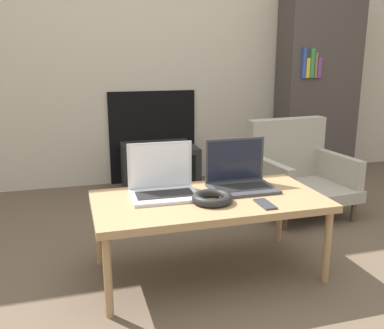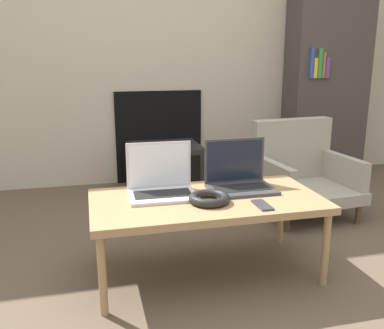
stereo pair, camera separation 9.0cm
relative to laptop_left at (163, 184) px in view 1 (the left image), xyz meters
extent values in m
plane|color=brown|center=(0.21, -0.42, -0.47)|extent=(14.00, 14.00, 0.00)
cube|color=#B7AD99|center=(0.21, 1.66, 0.83)|extent=(7.00, 0.06, 2.60)
cube|color=black|center=(0.26, 1.62, -0.07)|extent=(0.75, 0.03, 0.79)
cube|color=#9E7A51|center=(0.21, -0.11, -0.08)|extent=(1.14, 0.58, 0.04)
cylinder|color=#9E7A51|center=(-0.32, -0.36, -0.28)|extent=(0.04, 0.04, 0.37)
cylinder|color=#9E7A51|center=(0.74, -0.36, -0.28)|extent=(0.04, 0.04, 0.37)
cylinder|color=#9E7A51|center=(-0.32, 0.14, -0.28)|extent=(0.04, 0.04, 0.37)
cylinder|color=#9E7A51|center=(0.74, 0.14, -0.28)|extent=(0.04, 0.04, 0.37)
cube|color=silver|center=(0.00, -0.04, -0.05)|extent=(0.34, 0.25, 0.02)
cube|color=black|center=(0.00, -0.04, -0.04)|extent=(0.29, 0.14, 0.00)
cube|color=silver|center=(0.00, 0.07, 0.08)|extent=(0.33, 0.02, 0.24)
cube|color=white|center=(0.00, 0.07, 0.08)|extent=(0.31, 0.01, 0.22)
cube|color=#38383D|center=(0.42, -0.04, -0.05)|extent=(0.34, 0.24, 0.02)
cube|color=black|center=(0.42, -0.04, -0.04)|extent=(0.28, 0.13, 0.00)
cube|color=#38383D|center=(0.42, 0.07, 0.08)|extent=(0.33, 0.01, 0.24)
cube|color=black|center=(0.42, 0.07, 0.08)|extent=(0.31, 0.00, 0.22)
torus|color=black|center=(0.20, -0.18, -0.04)|extent=(0.20, 0.20, 0.04)
cube|color=#333338|center=(0.43, -0.29, -0.05)|extent=(0.06, 0.14, 0.01)
cube|color=black|center=(0.26, 1.36, -0.28)|extent=(0.58, 0.50, 0.37)
cube|color=black|center=(0.26, 1.10, -0.28)|extent=(0.48, 0.01, 0.29)
cube|color=gray|center=(1.11, 0.51, -0.30)|extent=(0.67, 0.62, 0.08)
cube|color=gray|center=(1.09, 0.74, -0.04)|extent=(0.62, 0.16, 0.44)
cube|color=gray|center=(0.83, 0.49, -0.16)|extent=(0.11, 0.51, 0.20)
cube|color=gray|center=(1.39, 0.54, -0.16)|extent=(0.11, 0.51, 0.20)
cylinder|color=#4C3828|center=(0.85, 0.28, -0.40)|extent=(0.04, 0.04, 0.13)
cylinder|color=#4C3828|center=(1.37, 0.28, -0.40)|extent=(0.04, 0.04, 0.13)
cylinder|color=#4C3828|center=(0.85, 0.74, -0.40)|extent=(0.04, 0.04, 0.13)
cylinder|color=#4C3828|center=(1.37, 0.74, -0.40)|extent=(0.04, 0.04, 0.13)
cube|color=#3F3833|center=(1.77, 1.46, 0.35)|extent=(0.71, 0.30, 1.64)
cube|color=#2D479E|center=(1.52, 1.30, 0.56)|extent=(0.03, 0.02, 0.25)
cube|color=gold|center=(1.56, 1.30, 0.52)|extent=(0.03, 0.02, 0.17)
cube|color=#337F42|center=(1.60, 1.30, 0.56)|extent=(0.04, 0.02, 0.25)
cube|color=brown|center=(1.63, 1.30, 0.54)|extent=(0.03, 0.02, 0.21)
cube|color=#6B387F|center=(1.67, 1.30, 0.52)|extent=(0.04, 0.02, 0.17)
camera|label=1|loc=(-0.43, -2.02, 0.63)|focal=40.00mm
camera|label=2|loc=(-0.35, -2.04, 0.63)|focal=40.00mm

